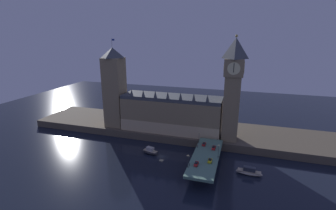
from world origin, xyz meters
The scene contains 17 objects.
ground_plane centered at (0.00, 0.00, 0.00)m, with size 400.00×400.00×0.00m, color black.
embankment centered at (0.00, 39.00, 2.53)m, with size 220.00×42.00×5.07m.
parliament_hall centered at (-2.99, 30.41, 17.46)m, with size 68.46×20.20×29.76m.
clock_tower centered at (37.13, 26.25, 39.36)m, with size 11.72×11.83×64.97m.
victoria_tower centered at (-44.88, 28.02, 33.47)m, with size 13.31×13.31×62.55m.
bridge centered at (26.93, -5.00, 5.42)m, with size 13.90×46.00×7.35m.
car_northbound_lead centered at (23.88, 7.61, 7.99)m, with size 1.99×4.32×1.37m.
car_northbound_trail centered at (23.88, -16.26, 8.01)m, with size 1.86×4.46×1.42m.
car_southbound_lead centered at (29.99, -11.26, 8.08)m, with size 2.03×3.93×1.58m.
car_southbound_trail centered at (29.99, 4.36, 8.06)m, with size 2.01×4.62×1.52m.
pedestrian_near_rail centered at (20.82, -18.23, 8.25)m, with size 0.38×0.38×1.71m.
pedestrian_far_rail centered at (20.82, 3.35, 8.31)m, with size 0.38×0.38×1.81m.
street_lamp_near centered at (20.42, -19.72, 11.58)m, with size 1.34×0.60×6.77m.
street_lamp_mid centered at (33.45, -5.00, 11.91)m, with size 1.34×0.60×7.31m.
street_lamp_far centered at (20.42, 9.72, 11.73)m, with size 1.34×0.60×7.02m.
boat_upstream centered at (-7.67, 1.25, 1.60)m, with size 10.76×6.36×4.38m.
boat_downstream centered at (49.61, -5.09, 1.59)m, with size 13.48×4.85×4.34m.
Camera 1 is at (42.72, -123.77, 69.27)m, focal length 26.00 mm.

